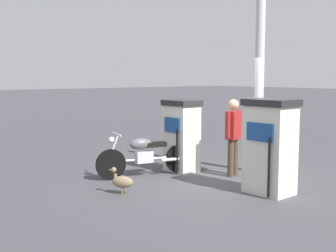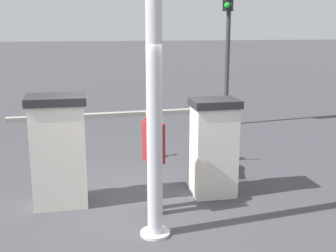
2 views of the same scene
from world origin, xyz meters
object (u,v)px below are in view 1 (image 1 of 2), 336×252
(wandering_duck, at_px, (122,181))
(canopy_support_pole, at_px, (259,83))
(motorcycle_near_pump, at_px, (145,154))
(attendant_person, at_px, (233,132))
(fuel_pump_far, at_px, (270,146))
(fuel_pump_near, at_px, (182,135))

(wandering_duck, relative_size, canopy_support_pole, 0.12)
(motorcycle_near_pump, bearing_deg, wandering_duck, 37.35)
(attendant_person, distance_m, wandering_duck, 2.72)
(fuel_pump_far, height_order, motorcycle_near_pump, fuel_pump_far)
(fuel_pump_near, distance_m, wandering_duck, 2.29)
(motorcycle_near_pump, height_order, canopy_support_pole, canopy_support_pole)
(fuel_pump_near, relative_size, canopy_support_pole, 0.39)
(fuel_pump_near, height_order, wandering_duck, fuel_pump_near)
(canopy_support_pole, bearing_deg, fuel_pump_far, 46.22)
(motorcycle_near_pump, height_order, wandering_duck, motorcycle_near_pump)
(fuel_pump_near, relative_size, attendant_person, 0.97)
(canopy_support_pole, bearing_deg, motorcycle_near_pump, -28.98)
(motorcycle_near_pump, height_order, attendant_person, attendant_person)
(attendant_person, relative_size, canopy_support_pole, 0.40)
(wandering_duck, xyz_separation_m, canopy_support_pole, (-3.32, 0.34, 1.72))
(motorcycle_near_pump, distance_m, wandering_duck, 1.45)
(attendant_person, bearing_deg, fuel_pump_far, 68.87)
(attendant_person, height_order, canopy_support_pole, canopy_support_pole)
(fuel_pump_near, relative_size, motorcycle_near_pump, 0.74)
(motorcycle_near_pump, bearing_deg, fuel_pump_near, 174.44)
(motorcycle_near_pump, xyz_separation_m, attendant_person, (-1.47, 1.13, 0.46))
(fuel_pump_near, height_order, canopy_support_pole, canopy_support_pole)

